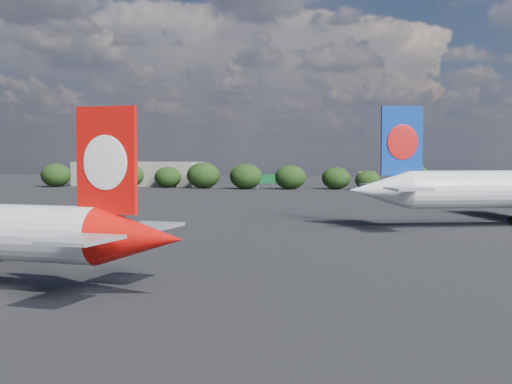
# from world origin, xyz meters

# --- Properties ---
(ground) EXTENTS (500.00, 500.00, 0.00)m
(ground) POSITION_xyz_m (0.00, 60.00, 0.00)
(ground) COLOR black
(ground) RESTS_ON ground
(terminal_building) EXTENTS (42.00, 16.00, 8.00)m
(terminal_building) POSITION_xyz_m (-65.00, 192.00, 4.00)
(terminal_building) COLOR gray
(terminal_building) RESTS_ON ground
(highway_sign) EXTENTS (6.00, 0.30, 4.50)m
(highway_sign) POSITION_xyz_m (-18.00, 176.00, 3.13)
(highway_sign) COLOR #13622A
(highway_sign) RESTS_ON ground
(billboard_yellow) EXTENTS (5.00, 0.30, 5.50)m
(billboard_yellow) POSITION_xyz_m (12.00, 182.00, 3.87)
(billboard_yellow) COLOR orange
(billboard_yellow) RESTS_ON ground
(horizon_treeline) EXTENTS (203.60, 14.34, 8.72)m
(horizon_treeline) POSITION_xyz_m (12.10, 179.71, 3.76)
(horizon_treeline) COLOR black
(horizon_treeline) RESTS_ON ground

